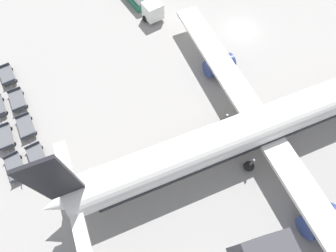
% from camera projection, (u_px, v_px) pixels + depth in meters
% --- Properties ---
extents(ground_plane, '(500.00, 500.00, 0.00)m').
position_uv_depth(ground_plane, '(241.00, 30.00, 36.92)').
color(ground_plane, gray).
extents(airplane, '(38.43, 47.06, 11.70)m').
position_uv_depth(airplane, '(274.00, 121.00, 26.49)').
color(airplane, white).
rests_on(airplane, ground_plane).
extents(baggage_dolly_row_near_col_c, '(3.81, 2.05, 0.92)m').
position_uv_depth(baggage_dolly_row_near_col_c, '(5.00, 137.00, 28.56)').
color(baggage_dolly_row_near_col_c, '#515459').
rests_on(baggage_dolly_row_near_col_c, ground_plane).
extents(baggage_dolly_row_near_col_d, '(3.81, 2.28, 0.92)m').
position_uv_depth(baggage_dolly_row_near_col_d, '(15.00, 167.00, 26.95)').
color(baggage_dolly_row_near_col_d, '#515459').
rests_on(baggage_dolly_row_near_col_d, ground_plane).
extents(baggage_dolly_row_mid_a_col_a, '(3.81, 2.25, 0.92)m').
position_uv_depth(baggage_dolly_row_mid_a_col_a, '(7.00, 75.00, 32.56)').
color(baggage_dolly_row_mid_a_col_a, '#515459').
rests_on(baggage_dolly_row_mid_a_col_a, ground_plane).
extents(baggage_dolly_row_mid_a_col_b, '(3.81, 2.13, 0.92)m').
position_uv_depth(baggage_dolly_row_mid_a_col_b, '(17.00, 100.00, 30.82)').
color(baggage_dolly_row_mid_a_col_b, '#515459').
rests_on(baggage_dolly_row_mid_a_col_b, ground_plane).
extents(baggage_dolly_row_mid_a_col_c, '(3.82, 2.15, 0.92)m').
position_uv_depth(baggage_dolly_row_mid_a_col_c, '(26.00, 126.00, 29.18)').
color(baggage_dolly_row_mid_a_col_c, '#515459').
rests_on(baggage_dolly_row_mid_a_col_c, ground_plane).
extents(baggage_dolly_row_mid_a_col_d, '(3.81, 2.27, 0.92)m').
position_uv_depth(baggage_dolly_row_mid_a_col_d, '(37.00, 157.00, 27.47)').
color(baggage_dolly_row_mid_a_col_d, '#515459').
rests_on(baggage_dolly_row_mid_a_col_d, ground_plane).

